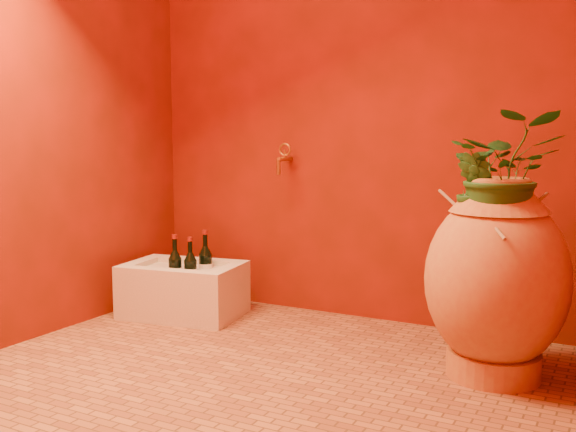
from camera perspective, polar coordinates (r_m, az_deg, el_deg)
The scene contains 11 objects.
floor at distance 2.77m, azimuth -2.02°, elevation -13.78°, with size 2.50×2.50×0.00m, color #9C5C33.
wall_back at distance 3.51m, azimuth 6.25°, elevation 11.25°, with size 2.50×0.02×2.50m, color #591805.
wall_left at distance 3.41m, azimuth -20.97°, elevation 10.98°, with size 0.02×2.00×2.50m, color #591805.
amphora at distance 2.76m, azimuth 18.03°, elevation -5.35°, with size 0.76×0.76×0.83m.
stone_basin at distance 3.64m, azimuth -9.27°, elevation -6.57°, with size 0.69×0.52×0.29m.
wine_bottle_a at distance 3.62m, azimuth -7.34°, elevation -4.43°, with size 0.08×0.08×0.31m.
wine_bottle_b at distance 3.55m, azimuth -9.99°, elevation -4.75°, with size 0.07×0.07×0.30m.
wine_bottle_c at distance 3.53m, azimuth -8.66°, elevation -4.87°, with size 0.07×0.07×0.29m.
wall_tap at distance 3.59m, azimuth -0.40°, elevation 5.23°, with size 0.08×0.16×0.17m.
plant_main at distance 2.68m, azimuth 18.73°, elevation 3.72°, with size 0.43×0.37×0.47m, color #1C4F1F.
plant_side at distance 2.67m, azimuth 16.35°, elevation 2.18°, with size 0.17×0.14×0.31m, color #1C4F1F.
Camera 1 is at (1.30, -2.25, 0.97)m, focal length 40.00 mm.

